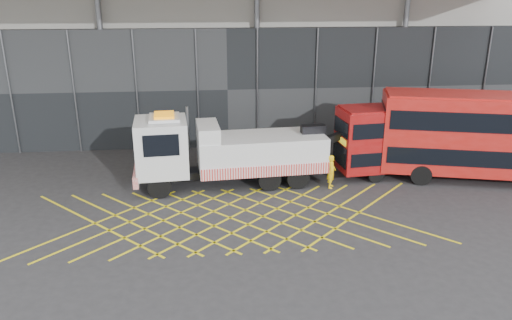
{
  "coord_description": "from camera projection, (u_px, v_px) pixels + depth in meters",
  "views": [
    {
      "loc": [
        0.8,
        -21.87,
        10.67
      ],
      "look_at": [
        3.0,
        1.5,
        2.4
      ],
      "focal_mm": 35.0,
      "sensor_mm": 36.0,
      "label": 1
    }
  ],
  "objects": [
    {
      "name": "worker",
      "position": [
        331.0,
        171.0,
        27.49
      ],
      "size": [
        0.65,
        0.8,
        1.88
      ],
      "primitive_type": "imported",
      "rotation": [
        0.0,
        0.0,
        1.24
      ],
      "color": "yellow",
      "rests_on": "ground_plane"
    },
    {
      "name": "road_markings",
      "position": [
        230.0,
        218.0,
        24.15
      ],
      "size": [
        19.96,
        7.16,
        0.01
      ],
      "color": "yellow",
      "rests_on": "ground_plane"
    },
    {
      "name": "construction_building",
      "position": [
        222.0,
        8.0,
        38.48
      ],
      "size": [
        55.0,
        23.97,
        18.0
      ],
      "color": "gray",
      "rests_on": "ground_plane"
    },
    {
      "name": "recovery_truck",
      "position": [
        224.0,
        151.0,
        27.5
      ],
      "size": [
        12.46,
        3.74,
        4.32
      ],
      "rotation": [
        0.0,
        0.0,
        0.08
      ],
      "color": "black",
      "rests_on": "ground_plane"
    },
    {
      "name": "bus_second",
      "position": [
        494.0,
        134.0,
        27.86
      ],
      "size": [
        12.61,
        5.81,
        5.01
      ],
      "rotation": [
        0.0,
        0.0,
        -0.25
      ],
      "color": "#AD140F",
      "rests_on": "ground_plane"
    },
    {
      "name": "ground_plane",
      "position": [
        197.0,
        219.0,
        24.01
      ],
      "size": [
        120.0,
        120.0,
        0.0
      ],
      "primitive_type": "plane",
      "color": "#2A2A2C"
    },
    {
      "name": "bus_towed",
      "position": [
        422.0,
        135.0,
        29.32
      ],
      "size": [
        10.36,
        3.42,
        4.14
      ],
      "rotation": [
        0.0,
        0.0,
        0.11
      ],
      "color": "maroon",
      "rests_on": "ground_plane"
    }
  ]
}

